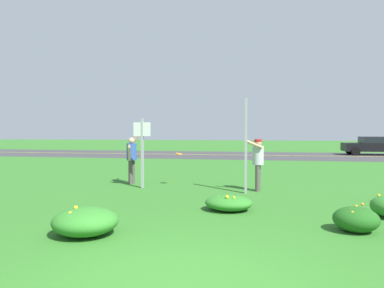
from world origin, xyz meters
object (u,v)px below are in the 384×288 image
Objects in this scene: frisbee_orange at (179,154)px; sign_post_near_path at (142,146)px; sign_post_by_roadside at (246,146)px; person_catcher_red_cap_gray_shirt at (258,159)px; car_black_center_left at (374,146)px; person_thrower_blue_shirt at (132,156)px.

sign_post_near_path is at bearing -149.65° from frisbee_orange.
person_catcher_red_cap_gray_shirt is at bearing 53.21° from sign_post_by_roadside.
person_catcher_red_cap_gray_shirt is 2.64m from frisbee_orange.
frisbee_orange is 0.05× the size of car_black_center_left.
frisbee_orange is 21.48m from car_black_center_left.
car_black_center_left is (11.69, 18.02, -0.33)m from frisbee_orange.
sign_post_near_path reaches higher than car_black_center_left.
person_thrower_blue_shirt is 1.74m from frisbee_orange.
person_thrower_blue_shirt is at bearing -126.95° from car_black_center_left.
car_black_center_left is (12.76, 18.65, -0.63)m from sign_post_near_path.
person_catcher_red_cap_gray_shirt is (4.32, -0.69, -0.00)m from person_thrower_blue_shirt.
sign_post_near_path is 3.68m from person_catcher_red_cap_gray_shirt.
person_thrower_blue_shirt is (-3.97, 1.16, -0.43)m from sign_post_by_roadside.
sign_post_by_roadside is at bearing -16.24° from person_thrower_blue_shirt.
sign_post_near_path is at bearing -178.20° from person_catcher_red_cap_gray_shirt.
sign_post_by_roadside is at bearing -126.79° from person_catcher_red_cap_gray_shirt.
person_thrower_blue_shirt is (-0.66, 0.80, -0.40)m from sign_post_near_path.
person_catcher_red_cap_gray_shirt is at bearing 1.80° from sign_post_near_path.
sign_post_by_roadside is 4.16m from person_thrower_blue_shirt.
person_thrower_blue_shirt is 22.33m from car_black_center_left.
sign_post_near_path is 22.60m from car_black_center_left.
sign_post_by_roadside is at bearing -6.09° from sign_post_near_path.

